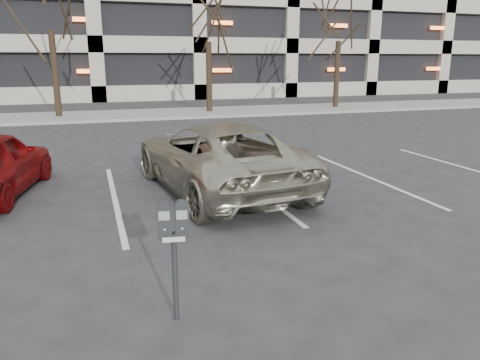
# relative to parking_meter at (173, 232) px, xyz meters

# --- Properties ---
(ground) EXTENTS (140.00, 140.00, 0.00)m
(ground) POSITION_rel_parking_meter_xyz_m (1.06, 2.31, -0.96)
(ground) COLOR #28282B
(ground) RESTS_ON ground
(sidewalk) EXTENTS (80.00, 4.00, 0.12)m
(sidewalk) POSITION_rel_parking_meter_xyz_m (1.06, 18.31, -0.90)
(sidewalk) COLOR gray
(sidewalk) RESTS_ON ground
(stall_lines) EXTENTS (16.90, 5.20, 0.00)m
(stall_lines) POSITION_rel_parking_meter_xyz_m (-0.34, 4.61, -0.95)
(stall_lines) COLOR silver
(stall_lines) RESTS_ON ground
(parking_meter) EXTENTS (0.33, 0.17, 1.25)m
(parking_meter) POSITION_rel_parking_meter_xyz_m (0.00, 0.00, 0.00)
(parking_meter) COLOR black
(parking_meter) RESTS_ON ground
(suv_silver) EXTENTS (2.89, 5.25, 1.40)m
(suv_silver) POSITION_rel_parking_meter_xyz_m (1.73, 4.63, -0.26)
(suv_silver) COLOR #ADA993
(suv_silver) RESTS_ON ground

